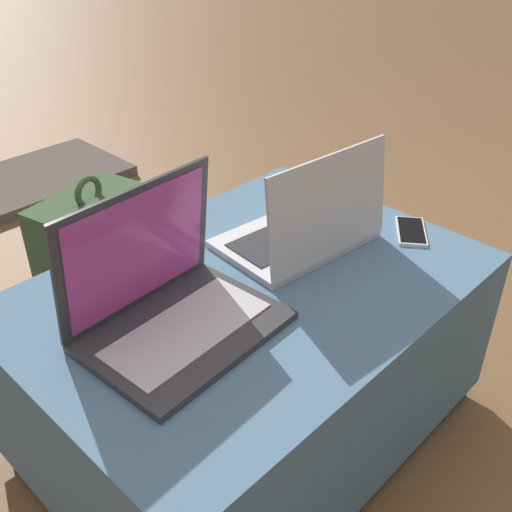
{
  "coord_description": "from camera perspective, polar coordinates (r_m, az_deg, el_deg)",
  "views": [
    {
      "loc": [
        -0.74,
        -0.73,
        1.17
      ],
      "look_at": [
        -0.01,
        -0.02,
        0.52
      ],
      "focal_mm": 42.0,
      "sensor_mm": 36.0,
      "label": 1
    }
  ],
  "objects": [
    {
      "name": "laptop_far",
      "position": [
        1.36,
        4.74,
        2.69
      ],
      "size": [
        0.37,
        0.27,
        0.25
      ],
      "rotation": [
        0.0,
        0.0,
        3.05
      ],
      "color": "silver",
      "rests_on": "ottoman"
    },
    {
      "name": "ground_plane",
      "position": [
        1.56,
        -0.35,
        -15.88
      ],
      "size": [
        14.0,
        14.0,
        0.0
      ],
      "primitive_type": "plane",
      "color": "brown"
    },
    {
      "name": "laptop_near",
      "position": [
        1.13,
        -8.31,
        -4.39
      ],
      "size": [
        0.37,
        0.28,
        0.27
      ],
      "rotation": [
        0.0,
        0.0,
        0.06
      ],
      "color": "#333338",
      "rests_on": "ottoman"
    },
    {
      "name": "backpack",
      "position": [
        1.68,
        -14.6,
        -2.46
      ],
      "size": [
        0.32,
        0.29,
        0.55
      ],
      "rotation": [
        0.0,
        0.0,
        3.36
      ],
      "color": "#385133",
      "rests_on": "ground_plane"
    },
    {
      "name": "cell_phone",
      "position": [
        1.49,
        14.55,
        2.3
      ],
      "size": [
        0.15,
        0.13,
        0.01
      ],
      "rotation": [
        0.0,
        0.0,
        5.35
      ],
      "color": "white",
      "rests_on": "ottoman"
    },
    {
      "name": "ottoman",
      "position": [
        1.4,
        -0.37,
        -9.84
      ],
      "size": [
        0.98,
        0.7,
        0.44
      ],
      "color": "#2A3D4E",
      "rests_on": "ground_plane"
    }
  ]
}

